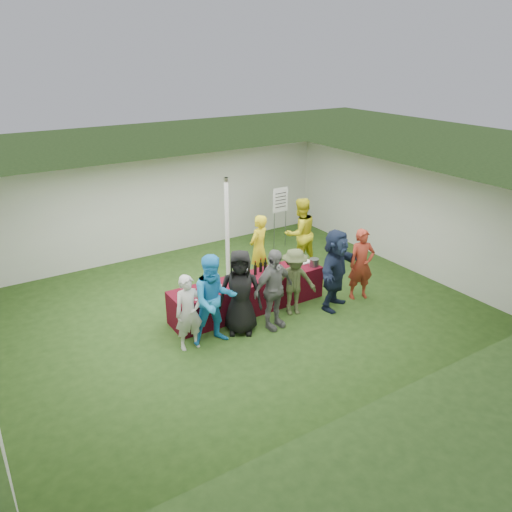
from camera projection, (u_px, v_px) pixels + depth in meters
ground at (235, 309)px, 11.24m from camera, size 60.00×60.00×0.00m
tent at (227, 233)px, 11.90m from camera, size 10.00×10.00×10.00m
serving_table at (248, 294)px, 11.08m from camera, size 3.60×0.80×0.75m
wine_bottles at (266, 266)px, 11.28m from camera, size 0.62×0.14×0.32m
wine_glasses at (218, 289)px, 10.24m from camera, size 1.19×0.12×0.16m
water_bottle at (248, 273)px, 10.98m from camera, size 0.07×0.07×0.23m
bar_towel at (305, 262)px, 11.77m from camera, size 0.25×0.18×0.03m
dump_bucket at (314, 262)px, 11.55m from camera, size 0.22×0.22×0.18m
wine_list_sign at (280, 204)px, 14.19m from camera, size 0.50×0.03×1.80m
staff_pourer at (259, 249)px, 12.27m from camera, size 0.75×0.63×1.73m
staff_back at (300, 233)px, 13.07m from camera, size 0.94×0.74×1.89m
customer_0 at (189, 313)px, 9.51m from camera, size 0.58×0.40×1.53m
customer_1 at (214, 300)px, 9.64m from camera, size 1.02×0.87×1.86m
customer_2 at (240, 292)px, 10.01m from camera, size 1.05×0.95×1.80m
customer_3 at (274, 290)px, 10.18m from camera, size 1.08×0.58×1.74m
customer_4 at (294, 282)px, 10.76m from camera, size 1.11×0.84×1.53m
customer_5 at (335, 269)px, 10.98m from camera, size 1.78×1.26×1.85m
customer_6 at (361, 264)px, 11.44m from camera, size 0.71×0.58×1.69m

